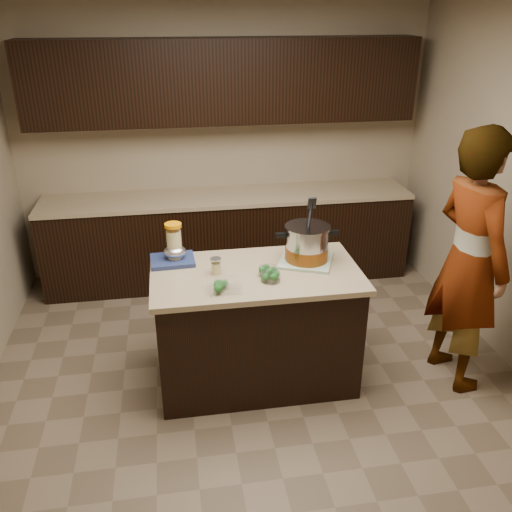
{
  "coord_description": "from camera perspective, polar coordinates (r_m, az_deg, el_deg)",
  "views": [
    {
      "loc": [
        -0.55,
        -3.33,
        2.59
      ],
      "look_at": [
        0.0,
        0.0,
        1.02
      ],
      "focal_mm": 38.0,
      "sensor_mm": 36.0,
      "label": 1
    }
  ],
  "objects": [
    {
      "name": "ground_plane",
      "position": [
        4.25,
        0.0,
        -12.56
      ],
      "size": [
        4.0,
        4.0,
        0.0
      ],
      "primitive_type": "plane",
      "color": "brown",
      "rests_on": "ground"
    },
    {
      "name": "room_shell",
      "position": [
        3.48,
        0.0,
        10.42
      ],
      "size": [
        4.04,
        4.04,
        2.72
      ],
      "color": "tan",
      "rests_on": "ground"
    },
    {
      "name": "back_cabinets",
      "position": [
        5.36,
        -3.03,
        7.0
      ],
      "size": [
        3.6,
        0.63,
        2.33
      ],
      "color": "black",
      "rests_on": "ground"
    },
    {
      "name": "island",
      "position": [
        3.99,
        0.0,
        -7.4
      ],
      "size": [
        1.46,
        0.81,
        0.9
      ],
      "color": "black",
      "rests_on": "ground"
    },
    {
      "name": "dish_towel",
      "position": [
        3.93,
        5.3,
        -0.43
      ],
      "size": [
        0.47,
        0.47,
        0.02
      ],
      "primitive_type": "cube",
      "rotation": [
        0.0,
        0.0,
        -0.39
      ],
      "color": "#619061",
      "rests_on": "island"
    },
    {
      "name": "stock_pot",
      "position": [
        3.88,
        5.37,
        1.14
      ],
      "size": [
        0.46,
        0.33,
        0.46
      ],
      "rotation": [
        0.0,
        0.0,
        -0.03
      ],
      "color": "#B7B7BC",
      "rests_on": "dish_towel"
    },
    {
      "name": "lemonade_pitcher",
      "position": [
        3.91,
        -8.6,
        1.22
      ],
      "size": [
        0.14,
        0.14,
        0.29
      ],
      "rotation": [
        0.0,
        0.0,
        -0.16
      ],
      "color": "#D3C681",
      "rests_on": "island"
    },
    {
      "name": "mason_jar",
      "position": [
        3.73,
        -4.23,
        -1.1
      ],
      "size": [
        0.09,
        0.09,
        0.12
      ],
      "rotation": [
        0.0,
        0.0,
        -0.18
      ],
      "color": "#D3C681",
      "rests_on": "island"
    },
    {
      "name": "broccoli_tub_left",
      "position": [
        3.64,
        1.54,
        -2.22
      ],
      "size": [
        0.14,
        0.14,
        0.06
      ],
      "rotation": [
        0.0,
        0.0,
        0.02
      ],
      "color": "silver",
      "rests_on": "island"
    },
    {
      "name": "broccoli_tub_right",
      "position": [
        3.71,
        1.25,
        -1.64
      ],
      "size": [
        0.16,
        0.16,
        0.06
      ],
      "rotation": [
        0.0,
        0.0,
        -0.23
      ],
      "color": "silver",
      "rests_on": "island"
    },
    {
      "name": "broccoli_tub_rect",
      "position": [
        3.52,
        -3.38,
        -3.17
      ],
      "size": [
        0.21,
        0.16,
        0.07
      ],
      "rotation": [
        0.0,
        0.0,
        0.05
      ],
      "color": "silver",
      "rests_on": "island"
    },
    {
      "name": "blue_tray",
      "position": [
        3.93,
        -8.67,
        -0.12
      ],
      "size": [
        0.32,
        0.26,
        0.12
      ],
      "rotation": [
        0.0,
        0.0,
        0.05
      ],
      "color": "navy",
      "rests_on": "island"
    },
    {
      "name": "person",
      "position": [
        4.07,
        21.53,
        -0.54
      ],
      "size": [
        0.56,
        0.76,
        1.91
      ],
      "primitive_type": "imported",
      "rotation": [
        0.0,
        0.0,
        1.72
      ],
      "color": "gray",
      "rests_on": "ground"
    }
  ]
}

